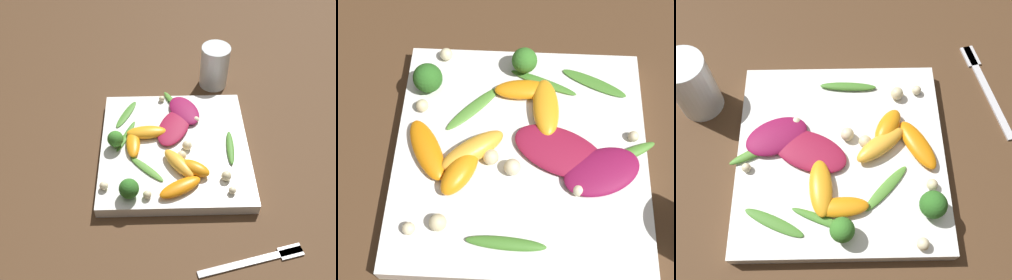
# 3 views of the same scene
# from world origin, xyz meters

# --- Properties ---
(ground_plane) EXTENTS (2.40, 2.40, 0.00)m
(ground_plane) POSITION_xyz_m (0.00, 0.00, 0.00)
(ground_plane) COLOR #4C331E
(plate) EXTENTS (0.28, 0.28, 0.02)m
(plate) POSITION_xyz_m (0.00, 0.00, 0.01)
(plate) COLOR white
(plate) RESTS_ON ground_plane
(drinking_glass) EXTENTS (0.06, 0.06, 0.10)m
(drinking_glass) POSITION_xyz_m (-0.10, -0.21, 0.05)
(drinking_glass) COLOR white
(drinking_glass) RESTS_ON ground_plane
(fork) EXTENTS (0.17, 0.05, 0.01)m
(fork) POSITION_xyz_m (-0.13, 0.22, 0.00)
(fork) COLOR silver
(fork) RESTS_ON ground_plane
(radicchio_leaf_0) EXTENTS (0.08, 0.10, 0.01)m
(radicchio_leaf_0) POSITION_xyz_m (-0.02, -0.09, 0.03)
(radicchio_leaf_0) COLOR maroon
(radicchio_leaf_0) RESTS_ON plate
(radicchio_leaf_1) EXTENTS (0.09, 0.12, 0.01)m
(radicchio_leaf_1) POSITION_xyz_m (0.00, -0.04, 0.03)
(radicchio_leaf_1) COLOR maroon
(radicchio_leaf_1) RESTS_ON plate
(orange_segment_0) EXTENTS (0.08, 0.03, 0.02)m
(orange_segment_0) POSITION_xyz_m (0.05, -0.03, 0.03)
(orange_segment_0) COLOR orange
(orange_segment_0) RESTS_ON plate
(orange_segment_1) EXTENTS (0.07, 0.08, 0.02)m
(orange_segment_1) POSITION_xyz_m (-0.01, 0.05, 0.03)
(orange_segment_1) COLOR #FCAD33
(orange_segment_1) RESTS_ON plate
(orange_segment_2) EXTENTS (0.08, 0.06, 0.02)m
(orange_segment_2) POSITION_xyz_m (-0.01, 0.10, 0.03)
(orange_segment_2) COLOR orange
(orange_segment_2) RESTS_ON plate
(orange_segment_3) EXTENTS (0.03, 0.07, 0.01)m
(orange_segment_3) POSITION_xyz_m (0.08, 0.00, 0.03)
(orange_segment_3) COLOR orange
(orange_segment_3) RESTS_ON plate
(orange_segment_4) EXTENTS (0.06, 0.05, 0.02)m
(orange_segment_4) POSITION_xyz_m (-0.03, 0.06, 0.04)
(orange_segment_4) COLOR orange
(orange_segment_4) RESTS_ON plate
(broccoli_floret_0) EXTENTS (0.03, 0.03, 0.04)m
(broccoli_floret_0) POSITION_xyz_m (0.08, 0.11, 0.04)
(broccoli_floret_0) COLOR #7A9E51
(broccoli_floret_0) RESTS_ON plate
(broccoli_floret_1) EXTENTS (0.03, 0.03, 0.04)m
(broccoli_floret_1) POSITION_xyz_m (0.11, 0.00, 0.04)
(broccoli_floret_1) COLOR #7A9E51
(broccoli_floret_1) RESTS_ON plate
(arugula_sprig_0) EXTENTS (0.04, 0.07, 0.01)m
(arugula_sprig_0) POSITION_xyz_m (-0.00, -0.12, 0.03)
(arugula_sprig_0) COLOR #518E33
(arugula_sprig_0) RESTS_ON plate
(arugula_sprig_1) EXTENTS (0.05, 0.08, 0.00)m
(arugula_sprig_1) POSITION_xyz_m (0.10, -0.08, 0.03)
(arugula_sprig_1) COLOR #47842D
(arugula_sprig_1) RESTS_ON plate
(arugula_sprig_2) EXTENTS (0.02, 0.08, 0.01)m
(arugula_sprig_2) POSITION_xyz_m (-0.10, 0.01, 0.03)
(arugula_sprig_2) COLOR #47842D
(arugula_sprig_2) RESTS_ON plate
(arugula_sprig_3) EXTENTS (0.04, 0.08, 0.00)m
(arugula_sprig_3) POSITION_xyz_m (0.09, -0.02, 0.03)
(arugula_sprig_3) COLOR #47842D
(arugula_sprig_3) RESTS_ON plate
(arugula_sprig_4) EXTENTS (0.07, 0.07, 0.00)m
(arugula_sprig_4) POSITION_xyz_m (0.05, 0.06, 0.03)
(arugula_sprig_4) COLOR #518E33
(arugula_sprig_4) RESTS_ON plate
(macadamia_nut_0) EXTENTS (0.02, 0.02, 0.02)m
(macadamia_nut_0) POSITION_xyz_m (-0.09, 0.08, 0.03)
(macadamia_nut_0) COLOR beige
(macadamia_nut_0) RESTS_ON plate
(macadamia_nut_1) EXTENTS (0.02, 0.02, 0.02)m
(macadamia_nut_1) POSITION_xyz_m (-0.02, 0.01, 0.03)
(macadamia_nut_1) COLOR beige
(macadamia_nut_1) RESTS_ON plate
(macadamia_nut_2) EXTENTS (0.01, 0.01, 0.01)m
(macadamia_nut_2) POSITION_xyz_m (0.05, 0.12, 0.03)
(macadamia_nut_2) COLOR beige
(macadamia_nut_2) RESTS_ON plate
(macadamia_nut_3) EXTENTS (0.02, 0.02, 0.02)m
(macadamia_nut_3) POSITION_xyz_m (-0.01, 0.03, 0.03)
(macadamia_nut_3) COLOR beige
(macadamia_nut_3) RESTS_ON plate
(macadamia_nut_4) EXTENTS (0.01, 0.01, 0.01)m
(macadamia_nut_4) POSITION_xyz_m (0.02, -0.12, 0.03)
(macadamia_nut_4) COLOR beige
(macadamia_nut_4) RESTS_ON plate
(macadamia_nut_5) EXTENTS (0.02, 0.02, 0.02)m
(macadamia_nut_5) POSITION_xyz_m (0.13, 0.10, 0.03)
(macadamia_nut_5) COLOR beige
(macadamia_nut_5) RESTS_ON plate
(macadamia_nut_6) EXTENTS (0.01, 0.01, 0.01)m
(macadamia_nut_6) POSITION_xyz_m (-0.05, -0.06, 0.03)
(macadamia_nut_6) COLOR beige
(macadamia_nut_6) RESTS_ON plate
(macadamia_nut_7) EXTENTS (0.01, 0.01, 0.01)m
(macadamia_nut_7) POSITION_xyz_m (-0.09, 0.11, 0.03)
(macadamia_nut_7) COLOR beige
(macadamia_nut_7) RESTS_ON plate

